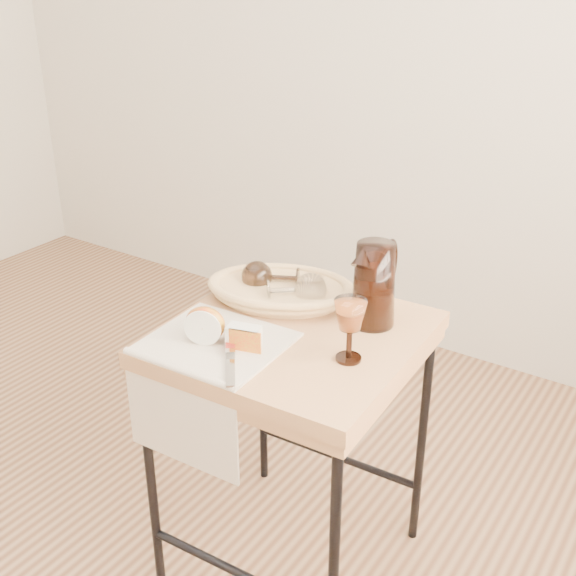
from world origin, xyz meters
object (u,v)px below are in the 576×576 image
Objects in this scene: bread_basket at (281,292)px; table_knife at (230,355)px; tea_towel at (216,342)px; apple_half at (205,324)px; side_table at (292,454)px; wine_goblet at (350,330)px; pitcher at (374,284)px; goblet_lying_a at (274,277)px; goblet_lying_b at (293,290)px.

bread_basket is 1.55× the size of table_knife.
tea_towel is 0.05m from apple_half.
side_table is 2.18× the size of bread_basket.
bread_basket reaches higher than side_table.
apple_half is at bearing -146.81° from table_knife.
bread_basket is 0.27m from apple_half.
side_table is 0.42m from bread_basket.
wine_goblet is at bearing -13.27° from side_table.
pitcher is at bearing -16.75° from bread_basket.
goblet_lying_a and goblet_lying_b have the same top height.
goblet_lying_a is at bearing 93.85° from tea_towel.
wine_goblet is at bearing 17.89° from tea_towel.
tea_towel is at bearing -140.75° from pitcher.
side_table is 0.41m from tea_towel.
wine_goblet is (0.24, -0.14, 0.02)m from goblet_lying_b.
side_table is 5.56× the size of goblet_lying_a.
table_knife is at bearing -32.13° from tea_towel.
table_knife is (-0.04, -0.19, 0.38)m from side_table.
wine_goblet is (0.29, -0.16, 0.05)m from bread_basket.
table_knife reaches higher than tea_towel.
bread_basket is 2.25× the size of wine_goblet.
pitcher is 0.18m from wine_goblet.
table_knife is (0.10, -0.03, -0.03)m from apple_half.
tea_towel is at bearing 69.47° from goblet_lying_a.
pitcher is 1.14× the size of table_knife.
goblet_lying_b is (0.08, -0.03, -0.00)m from goblet_lying_a.
pitcher reaches higher than bread_basket.
pitcher is (0.14, 0.14, 0.46)m from side_table.
goblet_lying_a and apple_half have the same top height.
wine_goblet is (0.04, -0.18, -0.03)m from pitcher.
pitcher is 2.64× the size of apple_half.
side_table is 5.59× the size of goblet_lying_b.
apple_half is at bearing -145.65° from goblet_lying_b.
table_knife is at bearing -98.12° from bread_basket.
goblet_lying_a reaches higher than bread_basket.
pitcher is at bearing 45.38° from side_table.
wine_goblet is at bearing -2.31° from apple_half.
bread_basket is 2.55× the size of goblet_lying_a.
pitcher reaches higher than wine_goblet.
bread_basket is at bearing 62.77° from apple_half.
goblet_lying_b is at bearing 123.38° from side_table.
goblet_lying_a is 0.09m from goblet_lying_b.
table_knife is (0.10, -0.32, -0.04)m from goblet_lying_a.
table_knife is (0.07, -0.04, 0.01)m from tea_towel.
wine_goblet is at bearing -50.55° from bread_basket.
side_table is 0.42m from table_knife.
bread_basket is 0.26m from pitcher.
apple_half is (-0.27, -0.29, -0.05)m from pitcher.
goblet_lying_a is (-0.03, 0.28, 0.05)m from tea_towel.
tea_towel is 0.39m from pitcher.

